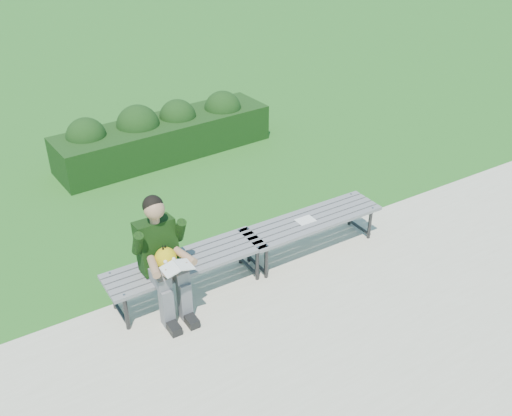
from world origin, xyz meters
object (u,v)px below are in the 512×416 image
(bench_left, at_px, (187,264))
(bench_right, at_px, (312,222))
(hedge, at_px, (163,133))
(paper_sheet, at_px, (305,220))
(seated_boy, at_px, (162,254))

(bench_left, distance_m, bench_right, 1.67)
(hedge, bearing_deg, paper_sheet, -85.14)
(bench_left, relative_size, paper_sheet, 8.15)
(bench_right, xyz_separation_m, paper_sheet, (-0.10, 0.00, 0.06))
(bench_right, height_order, seated_boy, seated_boy)
(bench_left, xyz_separation_m, paper_sheet, (1.57, -0.02, 0.06))
(bench_left, bearing_deg, seated_boy, -162.78)
(bench_right, relative_size, paper_sheet, 8.15)
(hedge, height_order, bench_right, hedge)
(bench_right, bearing_deg, hedge, 96.47)
(seated_boy, distance_m, paper_sheet, 1.88)
(hedge, relative_size, paper_sheet, 16.43)
(seated_boy, bearing_deg, hedge, 66.49)
(bench_left, height_order, paper_sheet, bench_left)
(bench_left, bearing_deg, bench_right, -0.77)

